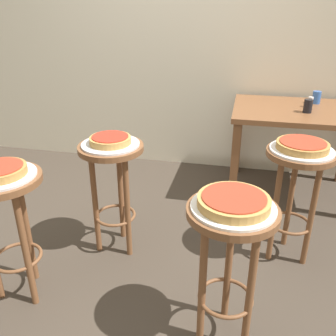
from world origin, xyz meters
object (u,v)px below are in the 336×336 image
at_px(pizza_leftside, 110,140).
at_px(dining_table, 299,122).
at_px(cup_far_edge, 316,97).
at_px(stool_leftside, 113,174).
at_px(stool_rear, 297,180).
at_px(serving_plate_rear, 302,150).
at_px(serving_plate_middle, 0,176).
at_px(condiment_shaker, 310,102).
at_px(pizza_rear, 302,145).
at_px(serving_plate_foreground, 233,207).
at_px(pizza_foreground, 234,201).
at_px(serving_plate_leftside, 111,144).
at_px(cup_near_edge, 308,106).
at_px(stool_foreground, 230,246).
at_px(stool_middle, 8,210).

bearing_deg(pizza_leftside, dining_table, 41.04).
xyz_separation_m(pizza_leftside, cup_far_edge, (1.34, 1.25, 0.03)).
relative_size(stool_leftside, pizza_leftside, 2.99).
xyz_separation_m(pizza_leftside, stool_rear, (1.12, 0.15, -0.23)).
bearing_deg(serving_plate_rear, stool_rear, 0.00).
height_order(serving_plate_middle, condiment_shaker, condiment_shaker).
xyz_separation_m(pizza_rear, cup_far_edge, (0.22, 1.10, 0.03)).
relative_size(serving_plate_foreground, pizza_foreground, 1.18).
bearing_deg(serving_plate_middle, serving_plate_leftside, 53.93).
bearing_deg(pizza_leftside, cup_near_edge, 37.61).
bearing_deg(cup_far_edge, stool_leftside, -137.02).
relative_size(pizza_foreground, pizza_rear, 1.04).
distance_m(stool_foreground, serving_plate_foreground, 0.20).
height_order(pizza_foreground, dining_table, pizza_foreground).
relative_size(pizza_leftside, serving_plate_rear, 0.68).
bearing_deg(pizza_leftside, pizza_foreground, -37.31).
distance_m(serving_plate_middle, pizza_rear, 1.65).
bearing_deg(pizza_rear, serving_plate_rear, 0.00).
relative_size(stool_foreground, serving_plate_middle, 2.12).
bearing_deg(stool_foreground, stool_leftside, 142.69).
relative_size(serving_plate_foreground, serving_plate_rear, 0.99).
bearing_deg(pizza_foreground, serving_plate_foreground, 0.00).
xyz_separation_m(pizza_foreground, dining_table, (0.44, 1.63, -0.14)).
distance_m(cup_far_edge, condiment_shaker, 0.14).
bearing_deg(pizza_leftside, stool_leftside, -26.57).
distance_m(pizza_foreground, stool_middle, 1.17).
height_order(serving_plate_leftside, condiment_shaker, condiment_shaker).
xyz_separation_m(serving_plate_foreground, cup_near_edge, (0.47, 1.54, 0.05)).
distance_m(serving_plate_foreground, pizza_foreground, 0.03).
bearing_deg(serving_plate_foreground, pizza_rear, 64.41).
height_order(stool_foreground, stool_leftside, same).
bearing_deg(cup_far_edge, serving_plate_middle, -134.15).
distance_m(dining_table, cup_far_edge, 0.29).
xyz_separation_m(pizza_foreground, stool_rear, (0.35, 0.74, -0.23)).
bearing_deg(stool_middle, cup_far_edge, 45.85).
height_order(stool_leftside, cup_far_edge, cup_far_edge).
distance_m(serving_plate_leftside, serving_plate_rear, 1.13).
bearing_deg(condiment_shaker, stool_foreground, -106.70).
xyz_separation_m(dining_table, cup_near_edge, (0.03, -0.10, 0.16)).
relative_size(serving_plate_foreground, dining_table, 0.35).
height_order(stool_foreground, pizza_leftside, pizza_leftside).
xyz_separation_m(stool_middle, pizza_rear, (1.50, 0.68, 0.23)).
bearing_deg(stool_rear, pizza_rear, 180.00).
distance_m(serving_plate_middle, pizza_leftside, 0.65).
xyz_separation_m(pizza_foreground, cup_far_edge, (0.57, 1.83, 0.03)).
height_order(serving_plate_middle, dining_table, serving_plate_middle).
height_order(stool_leftside, condiment_shaker, condiment_shaker).
distance_m(stool_leftside, dining_table, 1.60).
distance_m(serving_plate_middle, serving_plate_leftside, 0.65).
distance_m(serving_plate_middle, condiment_shaker, 2.34).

